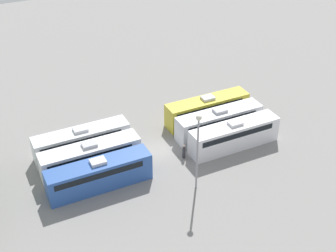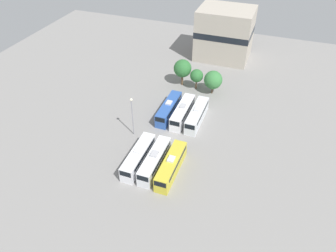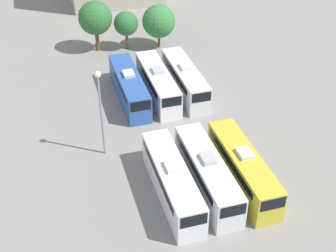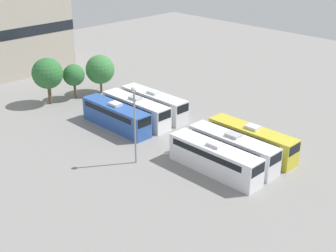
% 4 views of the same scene
% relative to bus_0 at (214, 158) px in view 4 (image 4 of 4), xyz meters
% --- Properties ---
extents(ground_plane, '(125.39, 125.39, 0.00)m').
position_rel_bus_0_xyz_m(ground_plane, '(3.24, 8.20, -1.72)').
color(ground_plane, gray).
extents(bus_0, '(2.50, 11.13, 3.49)m').
position_rel_bus_0_xyz_m(bus_0, '(0.00, 0.00, 0.00)').
color(bus_0, white).
rests_on(bus_0, ground_plane).
extents(bus_1, '(2.50, 11.13, 3.49)m').
position_rel_bus_0_xyz_m(bus_1, '(3.24, 0.10, 0.00)').
color(bus_1, silver).
rests_on(bus_1, ground_plane).
extents(bus_2, '(2.50, 11.13, 3.49)m').
position_rel_bus_0_xyz_m(bus_2, '(6.52, -0.13, 0.00)').
color(bus_2, gold).
rests_on(bus_2, ground_plane).
extents(bus_3, '(2.50, 11.13, 3.49)m').
position_rel_bus_0_xyz_m(bus_3, '(0.01, 16.65, 0.00)').
color(bus_3, '#2D56A8').
rests_on(bus_3, ground_plane).
extents(bus_4, '(2.50, 11.13, 3.49)m').
position_rel_bus_0_xyz_m(bus_4, '(3.31, 16.51, 0.00)').
color(bus_4, white).
rests_on(bus_4, ground_plane).
extents(bus_5, '(2.50, 11.13, 3.49)m').
position_rel_bus_0_xyz_m(bus_5, '(6.60, 16.48, 0.00)').
color(bus_5, silver).
rests_on(bus_5, ground_plane).
extents(worker_person, '(0.36, 0.36, 1.78)m').
position_rel_bus_0_xyz_m(worker_person, '(0.63, 6.28, -0.90)').
color(worker_person, '#333338').
rests_on(worker_person, ground_plane).
extents(light_pole, '(0.60, 0.60, 8.99)m').
position_rel_bus_0_xyz_m(light_pole, '(-4.53, 7.54, 4.26)').
color(light_pole, gray).
rests_on(light_pole, ground_plane).
extents(tree_0, '(4.50, 4.50, 6.92)m').
position_rel_bus_0_xyz_m(tree_0, '(-1.33, 30.40, 2.92)').
color(tree_0, brown).
rests_on(tree_0, ground_plane).
extents(tree_1, '(3.28, 3.28, 5.33)m').
position_rel_bus_0_xyz_m(tree_1, '(2.61, 29.68, 1.95)').
color(tree_1, brown).
rests_on(tree_1, ground_plane).
extents(tree_2, '(4.49, 4.49, 6.04)m').
position_rel_bus_0_xyz_m(tree_2, '(6.98, 28.94, 2.07)').
color(tree_2, brown).
rests_on(tree_2, ground_plane).
extents(depot_building, '(15.18, 12.18, 14.33)m').
position_rel_bus_0_xyz_m(depot_building, '(4.88, 49.83, 5.52)').
color(depot_building, '#B2A899').
rests_on(depot_building, ground_plane).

